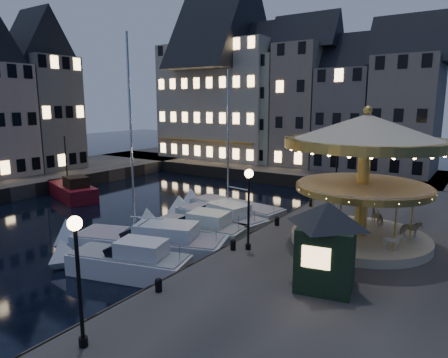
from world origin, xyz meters
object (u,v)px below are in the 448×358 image
Objects in this scene: motorboat_d at (193,229)px; bollard_a at (159,284)px; motorboat_b at (122,263)px; motorboat_e at (216,218)px; streetlamp_b at (249,198)px; motorboat_c at (143,243)px; bollard_c at (277,221)px; carousel at (365,154)px; streetlamp_a at (78,263)px; bollard_b at (233,244)px; motorboat_f at (230,209)px; red_fishing_boat at (72,191)px; ticket_kiosk at (327,230)px; streetlamp_c at (337,164)px; bollard_d at (311,202)px.

bollard_a is at bearing -59.68° from motorboat_d.
motorboat_e is at bearing 93.60° from motorboat_b.
streetlamp_b is 7.33m from motorboat_c.
bollard_c is 0.07× the size of carousel.
bollard_a is 0.08× the size of motorboat_d.
streetlamp_b is 0.57× the size of motorboat_b.
streetlamp_a reaches higher than bollard_c.
bollard_b is at bearing -90.00° from bollard_c.
motorboat_f is at bearing 90.79° from motorboat_c.
streetlamp_a is 0.50× the size of carousel.
red_fishing_boat is at bearing 145.26° from streetlamp_a.
motorboat_c reaches higher than motorboat_b.
streetlamp_b is 6.50m from bollard_a.
motorboat_d is at bearing 114.07° from streetlamp_a.
motorboat_c reaches higher than streetlamp_b.
motorboat_e is at bearing 110.72° from streetlamp_a.
streetlamp_b reaches higher than ticket_kiosk.
motorboat_f reaches higher than streetlamp_a.
streetlamp_b is 8.66m from motorboat_e.
bollard_c is (-0.60, -9.00, -2.41)m from streetlamp_c.
carousel is (5.05, -5.75, 4.47)m from bollard_d.
red_fishing_boat reaches higher than ticket_kiosk.
carousel reaches higher than motorboat_e.
bollard_c is at bearing -32.88° from motorboat_f.
motorboat_f reaches higher than motorboat_b.
bollard_a is 0.05× the size of motorboat_f.
motorboat_f is 1.55× the size of red_fishing_boat.
streetlamp_c is (0.00, 13.50, 0.00)m from streetlamp_b.
streetlamp_a is at bearing -90.00° from streetlamp_b.
motorboat_d is (-5.02, -1.92, -0.96)m from bollard_c.
ticket_kiosk is at bearing -22.04° from streetlamp_b.
motorboat_f is (-1.31, 12.12, -0.11)m from motorboat_b.
bollard_d is at bearing 71.29° from motorboat_b.
red_fishing_boat is at bearing 178.19° from bollard_c.
motorboat_d is 0.97× the size of red_fishing_boat.
motorboat_b is at bearing -66.26° from motorboat_c.
motorboat_b and motorboat_d have the same top height.
bollard_a is at bearing -90.00° from bollard_b.
streetlamp_c is 0.57× the size of motorboat_b.
streetlamp_c is at bearing 107.08° from ticket_kiosk.
motorboat_b reaches higher than bollard_b.
carousel reaches higher than red_fishing_boat.
bollard_a is 5.50m from bollard_b.
streetlamp_b is at bearing 157.96° from ticket_kiosk.
carousel is at bearing 72.67° from streetlamp_a.
bollard_b is 1.00× the size of bollard_c.
streetlamp_c is 0.55× the size of red_fishing_boat.
streetlamp_a is 9.82m from bollard_b.
motorboat_d is (-5.62, -10.92, -3.38)m from streetlamp_c.
streetlamp_a is 7.32× the size of bollard_d.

